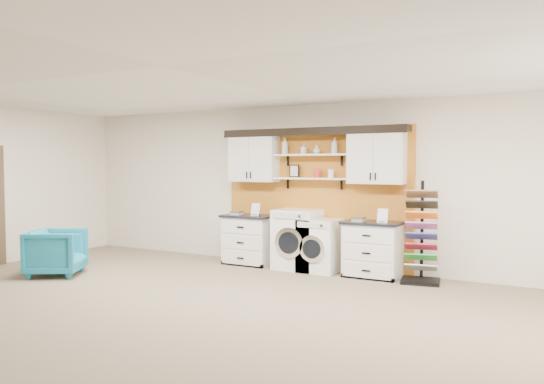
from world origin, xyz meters
The scene contains 22 objects.
floor centered at (0.00, 0.00, 0.00)m, with size 10.00×10.00×0.00m, color #817056.
ceiling centered at (0.00, 0.00, 2.80)m, with size 10.00×10.00×0.00m, color white.
wall_back centered at (0.00, 4.00, 1.40)m, with size 10.00×10.00×0.00m, color beige.
accent_panel centered at (0.00, 3.96, 1.20)m, with size 3.40×0.07×2.40m, color #BA6E1F.
upper_cabinet_left centered at (-1.13, 3.79, 1.88)m, with size 0.90×0.35×0.84m.
upper_cabinet_right centered at (1.13, 3.79, 1.88)m, with size 0.90×0.35×0.84m.
shelf_lower centered at (0.00, 3.80, 1.53)m, with size 1.32×0.28×0.03m, color white.
shelf_upper centered at (0.00, 3.80, 1.93)m, with size 1.32×0.28×0.03m, color white.
crown_molding centered at (0.00, 3.81, 2.33)m, with size 3.30×0.41×0.13m.
picture_frame centered at (-0.35, 3.85, 1.66)m, with size 0.18×0.02×0.22m.
canister_red centered at (0.10, 3.80, 1.62)m, with size 0.11×0.11×0.16m, color red.
canister_cream centered at (0.35, 3.80, 1.61)m, with size 0.10×0.10×0.14m, color silver.
base_cabinet_left centered at (-1.13, 3.64, 0.44)m, with size 0.89×0.66×0.88m.
base_cabinet_right centered at (1.13, 3.64, 0.44)m, with size 0.89×0.66×0.87m.
washer centered at (-0.18, 3.64, 0.50)m, with size 0.72×0.71×1.01m.
dryer centered at (0.23, 3.64, 0.43)m, with size 0.62×0.71×0.86m.
sample_rack centered at (1.90, 3.58, 0.50)m, with size 0.62×0.55×1.52m.
armchair centered at (-3.33, 1.33, 0.37)m, with size 0.79×0.81×0.74m, color teal.
soap_bottle_a centered at (-0.51, 3.80, 2.09)m, with size 0.11×0.11×0.29m, color silver.
soap_bottle_b centered at (-0.15, 3.80, 2.03)m, with size 0.08×0.08×0.17m, color silver.
soap_bottle_c centered at (0.09, 3.80, 2.02)m, with size 0.11×0.11×0.14m, color silver.
soap_bottle_d centered at (0.41, 3.80, 2.08)m, with size 0.10×0.10×0.26m, color silver.
Camera 1 is at (3.71, -4.37, 1.77)m, focal length 35.00 mm.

